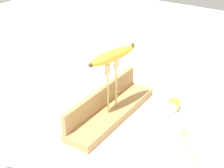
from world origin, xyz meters
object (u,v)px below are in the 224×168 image
Objects in this scene: fork_fallen_near at (187,141)px; banana_raised_center at (113,56)px; banana_chunk_near at (174,105)px; fork_stand_center at (113,82)px.

banana_raised_center is at bearing 92.22° from fork_fallen_near.
banana_chunk_near is (0.15, 0.11, 0.02)m from fork_fallen_near.
banana_chunk_near is at bearing 37.12° from fork_fallen_near.
fork_stand_center is 3.42× the size of banana_chunk_near.
fork_fallen_near is (0.01, -0.27, -0.13)m from fork_stand_center.
fork_stand_center reaches higher than banana_chunk_near.
fork_stand_center is 1.27× the size of fork_fallen_near.
banana_raised_center reaches higher than banana_chunk_near.
banana_chunk_near is at bearing -44.94° from banana_raised_center.
banana_raised_center is (-0.00, 0.00, 0.09)m from fork_stand_center.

